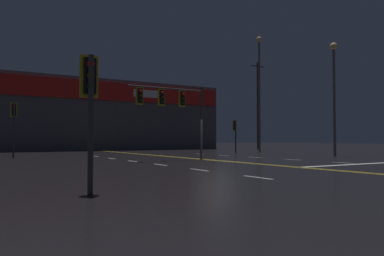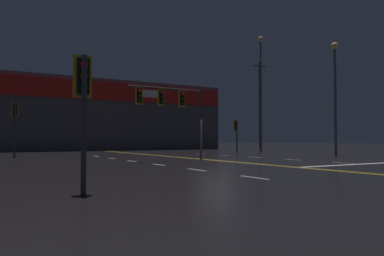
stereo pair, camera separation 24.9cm
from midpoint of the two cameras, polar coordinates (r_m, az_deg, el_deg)
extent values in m
plane|color=black|center=(22.31, 3.88, -4.95)|extent=(200.00, 200.00, 0.00)
cube|color=gold|center=(22.22, 3.56, -4.95)|extent=(0.12, 60.00, 0.01)
cube|color=gold|center=(22.39, 4.20, -4.93)|extent=(0.12, 60.00, 0.01)
cube|color=silver|center=(12.41, 10.03, -7.43)|extent=(0.12, 1.40, 0.01)
cube|color=silver|center=(15.32, 1.21, -6.38)|extent=(0.12, 1.40, 0.01)
cube|color=silver|center=(18.47, -4.68, -5.59)|extent=(0.12, 1.40, 0.01)
cube|color=silver|center=(21.77, -8.81, -5.00)|extent=(0.12, 1.40, 0.01)
cube|color=silver|center=(25.15, -11.84, -4.55)|extent=(0.12, 1.40, 0.01)
cube|color=silver|center=(28.58, -14.15, -4.20)|extent=(0.12, 1.40, 0.01)
cube|color=silver|center=(21.50, 22.36, -4.93)|extent=(0.12, 1.40, 0.01)
cube|color=silver|center=(23.85, 15.44, -4.68)|extent=(0.12, 1.40, 0.01)
cube|color=silver|center=(26.49, 9.82, -4.42)|extent=(0.12, 1.40, 0.01)
cube|color=silver|center=(29.33, 5.27, -4.18)|extent=(0.12, 1.40, 0.01)
cube|color=silver|center=(32.32, 1.53, -3.97)|extent=(0.12, 1.40, 0.01)
cube|color=silver|center=(20.84, 24.85, -5.00)|extent=(8.71, 0.40, 0.01)
cylinder|color=#38383D|center=(23.31, 1.71, 0.73)|extent=(0.14, 0.14, 4.51)
cylinder|color=#38383D|center=(22.30, -3.62, 6.03)|extent=(4.86, 0.10, 0.10)
cube|color=black|center=(22.72, -1.27, 4.51)|extent=(0.28, 0.24, 0.84)
cube|color=gold|center=(22.72, -1.27, 4.51)|extent=(0.42, 0.08, 0.99)
sphere|color=red|center=(22.61, -1.07, 5.18)|extent=(0.17, 0.17, 0.17)
sphere|color=#543707|center=(22.58, -1.07, 4.55)|extent=(0.17, 0.17, 0.17)
sphere|color=#084513|center=(22.55, -1.07, 3.91)|extent=(0.17, 0.17, 0.17)
cube|color=black|center=(22.08, -4.42, 4.70)|extent=(0.28, 0.24, 0.84)
cube|color=gold|center=(22.08, -4.42, 4.70)|extent=(0.42, 0.08, 0.99)
sphere|color=red|center=(21.97, -4.24, 5.39)|extent=(0.17, 0.17, 0.17)
sphere|color=#543707|center=(21.94, -4.24, 4.74)|extent=(0.17, 0.17, 0.17)
sphere|color=#084513|center=(21.91, -4.24, 4.08)|extent=(0.17, 0.17, 0.17)
cube|color=black|center=(21.51, -7.76, 4.88)|extent=(0.28, 0.24, 0.84)
cube|color=gold|center=(21.51, -7.76, 4.88)|extent=(0.42, 0.08, 0.99)
sphere|color=red|center=(21.40, -7.60, 5.60)|extent=(0.17, 0.17, 0.17)
sphere|color=#543707|center=(21.37, -7.60, 4.93)|extent=(0.17, 0.17, 0.17)
sphere|color=#084513|center=(21.34, -7.60, 4.25)|extent=(0.17, 0.17, 0.17)
cylinder|color=#38383D|center=(28.53, -25.17, -0.30)|extent=(0.13, 0.13, 3.78)
cube|color=black|center=(28.78, -25.17, 2.51)|extent=(0.28, 0.24, 0.84)
cube|color=gold|center=(28.78, -25.17, 2.51)|extent=(0.42, 0.08, 0.99)
sphere|color=red|center=(28.64, -25.13, 3.04)|extent=(0.17, 0.17, 0.17)
sphere|color=#543707|center=(28.62, -25.14, 2.54)|extent=(0.17, 0.17, 0.17)
sphere|color=#084513|center=(28.61, -25.14, 2.03)|extent=(0.17, 0.17, 0.17)
cylinder|color=#38383D|center=(8.86, -15.38, 0.59)|extent=(0.13, 0.13, 3.18)
cube|color=black|center=(9.15, -15.61, 7.57)|extent=(0.28, 0.24, 0.84)
cube|color=gold|center=(9.15, -15.61, 7.57)|extent=(0.42, 0.08, 0.99)
sphere|color=red|center=(9.04, -15.34, 9.30)|extent=(0.17, 0.17, 0.17)
sphere|color=#543707|center=(9.00, -15.35, 7.72)|extent=(0.17, 0.17, 0.17)
sphere|color=#084513|center=(8.96, -15.37, 6.13)|extent=(0.17, 0.17, 0.17)
cylinder|color=#38383D|center=(36.13, 7.05, -1.29)|extent=(0.13, 0.13, 3.08)
cube|color=black|center=(36.30, 6.87, 0.40)|extent=(0.28, 0.24, 0.84)
cube|color=gold|center=(36.30, 6.87, 0.40)|extent=(0.42, 0.08, 0.99)
sphere|color=red|center=(36.18, 7.02, 0.81)|extent=(0.17, 0.17, 0.17)
sphere|color=#543707|center=(36.17, 7.02, 0.41)|extent=(0.17, 0.17, 0.17)
sphere|color=#084513|center=(36.16, 7.02, 0.01)|extent=(0.17, 0.17, 0.17)
cylinder|color=#59595E|center=(39.35, 10.64, 4.82)|extent=(0.20, 0.20, 11.49)
sphere|color=#F9D17A|center=(40.45, 10.59, 13.17)|extent=(0.56, 0.56, 0.56)
cylinder|color=#59595E|center=(30.09, 21.22, 3.73)|extent=(0.20, 0.20, 8.12)
sphere|color=#F9D17A|center=(30.78, 21.13, 11.59)|extent=(0.56, 0.56, 0.56)
cube|color=#4C4C51|center=(48.12, -15.25, 1.68)|extent=(31.92, 10.00, 8.19)
cube|color=red|center=(43.48, -13.45, 5.56)|extent=(31.28, 0.20, 2.05)
cube|color=white|center=(45.36, -6.64, 5.21)|extent=(3.20, 0.16, 0.90)
cylinder|color=#4C3828|center=(52.08, 10.43, 3.45)|extent=(0.26, 0.26, 11.92)
cube|color=#4C3828|center=(52.84, 10.39, 9.25)|extent=(2.20, 0.12, 0.12)
camera|label=1|loc=(0.12, -89.71, -0.01)|focal=35.00mm
camera|label=2|loc=(0.12, 90.29, 0.01)|focal=35.00mm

